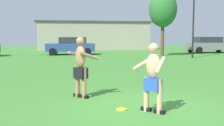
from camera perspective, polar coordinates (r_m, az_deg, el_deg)
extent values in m
plane|color=#428433|center=(7.13, 6.19, -9.06)|extent=(80.00, 80.00, 0.00)
cube|color=black|center=(6.72, 9.53, -9.64)|extent=(0.25, 0.27, 0.09)
cylinder|color=#E0AD89|center=(6.63, 9.58, -6.65)|extent=(0.13, 0.13, 0.81)
cube|color=black|center=(6.90, 6.91, -9.19)|extent=(0.25, 0.27, 0.09)
cylinder|color=#E0AD89|center=(6.82, 6.95, -6.27)|extent=(0.13, 0.13, 0.81)
cube|color=blue|center=(6.67, 8.28, -4.29)|extent=(0.42, 0.45, 0.29)
ellipsoid|color=#E0AD89|center=(6.61, 8.34, -0.55)|extent=(0.40, 0.42, 0.58)
cylinder|color=#E0AD89|center=(6.40, 9.72, -0.52)|extent=(0.41, 0.44, 0.38)
cylinder|color=#E0AD89|center=(6.65, 6.11, -0.22)|extent=(0.54, 0.29, 0.29)
sphere|color=#E0AD89|center=(6.58, 8.39, 3.00)|extent=(0.22, 0.22, 0.22)
cone|color=orange|center=(6.57, 8.40, 3.54)|extent=(0.33, 0.33, 0.12)
cube|color=black|center=(8.40, -6.94, -6.47)|extent=(0.25, 0.27, 0.09)
cylinder|color=tan|center=(8.32, -6.98, -3.84)|extent=(0.13, 0.13, 0.87)
cube|color=black|center=(8.20, -5.60, -6.76)|extent=(0.25, 0.27, 0.09)
cylinder|color=tan|center=(8.12, -5.63, -4.06)|extent=(0.13, 0.13, 0.87)
cube|color=black|center=(8.18, -6.33, -2.02)|extent=(0.42, 0.45, 0.31)
ellipsoid|color=tan|center=(8.13, -6.37, 1.29)|extent=(0.39, 0.42, 0.63)
cylinder|color=tan|center=(8.37, -7.01, 1.62)|extent=(0.57, 0.37, 0.27)
cylinder|color=tan|center=(8.03, -4.67, 1.47)|extent=(0.59, 0.30, 0.27)
sphere|color=tan|center=(8.11, -6.40, 4.41)|extent=(0.24, 0.24, 0.24)
cylinder|color=yellow|center=(6.95, 1.94, -9.32)|extent=(0.27, 0.27, 0.03)
cube|color=#2D478C|center=(25.69, -8.34, 3.17)|extent=(4.47, 2.25, 0.70)
cube|color=#282D33|center=(25.66, -7.92, 4.58)|extent=(2.56, 1.83, 0.56)
cylinder|color=black|center=(24.92, -11.87, 2.22)|extent=(0.66, 0.29, 0.64)
cylinder|color=black|center=(26.71, -11.49, 2.46)|extent=(0.66, 0.29, 0.64)
cylinder|color=black|center=(24.80, -4.93, 2.30)|extent=(0.66, 0.29, 0.64)
cylinder|color=black|center=(26.60, -5.02, 2.54)|extent=(0.66, 0.29, 0.64)
cube|color=slate|center=(29.57, 19.04, 3.25)|extent=(4.40, 2.05, 0.70)
cube|color=#282D33|center=(29.46, 18.73, 4.48)|extent=(2.50, 1.73, 0.56)
cylinder|color=black|center=(31.10, 20.69, 2.66)|extent=(0.65, 0.26, 0.64)
cylinder|color=black|center=(29.73, 15.64, 2.69)|extent=(0.65, 0.26, 0.64)
cylinder|color=black|center=(28.10, 17.16, 2.48)|extent=(0.65, 0.26, 0.64)
cylinder|color=black|center=(22.74, 16.10, 8.44)|extent=(0.12, 0.12, 5.92)
cube|color=#B2A893|center=(35.50, -4.06, 5.43)|extent=(13.03, 6.51, 3.20)
cube|color=#3F3F44|center=(35.53, -4.08, 8.14)|extent=(13.55, 6.77, 0.16)
cylinder|color=brown|center=(24.14, 10.13, 4.78)|extent=(0.27, 0.27, 2.86)
ellipsoid|color=#2D7033|center=(24.23, 10.23, 10.59)|extent=(2.33, 2.33, 2.93)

